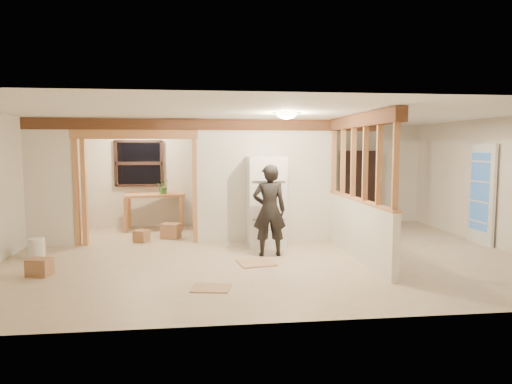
{
  "coord_description": "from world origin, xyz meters",
  "views": [
    {
      "loc": [
        -1.12,
        -8.03,
        1.91
      ],
      "look_at": [
        -0.1,
        0.4,
        1.1
      ],
      "focal_mm": 32.0,
      "sensor_mm": 36.0,
      "label": 1
    }
  ],
  "objects": [
    {
      "name": "floor",
      "position": [
        0.0,
        0.0,
        -0.01
      ],
      "size": [
        9.0,
        6.5,
        0.01
      ],
      "primitive_type": "cube",
      "color": "beige",
      "rests_on": "ground"
    },
    {
      "name": "ceiling",
      "position": [
        0.0,
        0.0,
        2.5
      ],
      "size": [
        9.0,
        6.5,
        0.01
      ],
      "primitive_type": "cube",
      "color": "white"
    },
    {
      "name": "wall_back",
      "position": [
        0.0,
        3.25,
        1.25
      ],
      "size": [
        9.0,
        0.01,
        2.5
      ],
      "primitive_type": "cube",
      "color": "silver",
      "rests_on": "floor"
    },
    {
      "name": "wall_front",
      "position": [
        0.0,
        -3.25,
        1.25
      ],
      "size": [
        9.0,
        0.01,
        2.5
      ],
      "primitive_type": "cube",
      "color": "silver",
      "rests_on": "floor"
    },
    {
      "name": "wall_right",
      "position": [
        4.5,
        0.0,
        1.25
      ],
      "size": [
        0.01,
        6.5,
        2.5
      ],
      "primitive_type": "cube",
      "color": "silver",
      "rests_on": "floor"
    },
    {
      "name": "partition_left_stub",
      "position": [
        -4.05,
        1.2,
        1.25
      ],
      "size": [
        0.9,
        0.12,
        2.5
      ],
      "primitive_type": "cube",
      "color": "silver",
      "rests_on": "floor"
    },
    {
      "name": "partition_center",
      "position": [
        0.2,
        1.2,
        1.25
      ],
      "size": [
        2.8,
        0.12,
        2.5
      ],
      "primitive_type": "cube",
      "color": "silver",
      "rests_on": "floor"
    },
    {
      "name": "doorway_frame",
      "position": [
        -2.4,
        1.2,
        1.1
      ],
      "size": [
        2.46,
        0.14,
        2.2
      ],
      "primitive_type": "cube",
      "color": "tan",
      "rests_on": "floor"
    },
    {
      "name": "header_beam_back",
      "position": [
        -1.0,
        1.2,
        2.38
      ],
      "size": [
        7.0,
        0.18,
        0.22
      ],
      "primitive_type": "cube",
      "color": "brown",
      "rests_on": "ceiling"
    },
    {
      "name": "header_beam_right",
      "position": [
        1.6,
        -0.4,
        2.38
      ],
      "size": [
        0.18,
        3.3,
        0.22
      ],
      "primitive_type": "cube",
      "color": "brown",
      "rests_on": "ceiling"
    },
    {
      "name": "pony_wall",
      "position": [
        1.6,
        -0.4,
        0.5
      ],
      "size": [
        0.12,
        3.2,
        1.0
      ],
      "primitive_type": "cube",
      "color": "silver",
      "rests_on": "floor"
    },
    {
      "name": "stud_partition",
      "position": [
        1.6,
        -0.4,
        1.66
      ],
      "size": [
        0.14,
        3.2,
        1.32
      ],
      "primitive_type": "cube",
      "color": "tan",
      "rests_on": "pony_wall"
    },
    {
      "name": "window_back",
      "position": [
        -2.6,
        3.17,
        1.55
      ],
      "size": [
        1.12,
        0.1,
        1.1
      ],
      "primitive_type": "cube",
      "color": "black",
      "rests_on": "wall_back"
    },
    {
      "name": "french_door",
      "position": [
        4.42,
        0.4,
        1.0
      ],
      "size": [
        0.12,
        0.86,
        2.0
      ],
      "primitive_type": "cube",
      "color": "white",
      "rests_on": "floor"
    },
    {
      "name": "ceiling_dome_main",
      "position": [
        0.3,
        -0.5,
        2.48
      ],
      "size": [
        0.36,
        0.36,
        0.16
      ],
      "primitive_type": "ellipsoid",
      "color": "#FFEABF",
      "rests_on": "ceiling"
    },
    {
      "name": "ceiling_dome_util",
      "position": [
        -2.5,
        2.3,
        2.48
      ],
      "size": [
        0.32,
        0.32,
        0.14
      ],
      "primitive_type": "ellipsoid",
      "color": "#FFEABF",
      "rests_on": "ceiling"
    },
    {
      "name": "hanging_bulb",
      "position": [
        -2.0,
        1.6,
        2.18
      ],
      "size": [
        0.07,
        0.07,
        0.07
      ],
      "primitive_type": "ellipsoid",
      "color": "#FFD88C",
      "rests_on": "ceiling"
    },
    {
      "name": "refrigerator",
      "position": [
        0.14,
        0.79,
        0.88
      ],
      "size": [
        0.72,
        0.7,
        1.75
      ],
      "primitive_type": "cube",
      "color": "silver",
      "rests_on": "floor"
    },
    {
      "name": "woman",
      "position": [
        0.07,
        -0.11,
        0.82
      ],
      "size": [
        0.61,
        0.41,
        1.63
      ],
      "primitive_type": "imported",
      "rotation": [
        0.0,
        0.0,
        3.11
      ],
      "color": "#2C2929",
      "rests_on": "floor"
    },
    {
      "name": "work_table",
      "position": [
        -2.22,
        2.79,
        0.43
      ],
      "size": [
        1.46,
        0.94,
        0.85
      ],
      "primitive_type": "cube",
      "rotation": [
        0.0,
        0.0,
        0.21
      ],
      "color": "tan",
      "rests_on": "floor"
    },
    {
      "name": "potted_plant",
      "position": [
        -1.99,
        2.71,
        1.02
      ],
      "size": [
        0.33,
        0.29,
        0.33
      ],
      "primitive_type": "imported",
      "rotation": [
        0.0,
        0.0,
        -0.11
      ],
      "color": "#39672D",
      "rests_on": "work_table"
    },
    {
      "name": "shop_vac",
      "position": [
        -4.2,
        2.75,
        0.31
      ],
      "size": [
        0.64,
        0.64,
        0.63
      ],
      "primitive_type": "cylinder",
      "rotation": [
        0.0,
        0.0,
        0.43
      ],
      "color": "#9B1111",
      "rests_on": "floor"
    },
    {
      "name": "bookshelf",
      "position": [
        2.84,
        3.03,
        0.93
      ],
      "size": [
        0.93,
        0.31,
        1.85
      ],
      "primitive_type": "cube",
      "color": "black",
      "rests_on": "floor"
    },
    {
      "name": "bucket",
      "position": [
        -3.99,
        0.21,
        0.17
      ],
      "size": [
        0.31,
        0.31,
        0.35
      ],
      "primitive_type": "cylinder",
      "rotation": [
        0.0,
        0.0,
        0.15
      ],
      "color": "white",
      "rests_on": "floor"
    },
    {
      "name": "box_util_a",
      "position": [
        -1.77,
        1.7,
        0.16
      ],
      "size": [
        0.44,
        0.41,
        0.32
      ],
      "primitive_type": "cube",
      "rotation": [
        0.0,
        0.0,
        -0.28
      ],
      "color": "#A57350",
      "rests_on": "floor"
    },
    {
      "name": "box_util_b",
      "position": [
        -2.35,
        1.38,
        0.12
      ],
      "size": [
        0.34,
        0.34,
        0.24
      ],
      "primitive_type": "cube",
      "rotation": [
        0.0,
        0.0,
        -0.43
      ],
      "color": "#A57350",
      "rests_on": "floor"
    },
    {
      "name": "box_front",
      "position": [
        -3.55,
        -0.99,
        0.13
      ],
      "size": [
        0.37,
        0.33,
        0.26
      ],
      "primitive_type": "cube",
      "rotation": [
        0.0,
        0.0,
        -0.22
      ],
      "color": "#A57350",
      "rests_on": "floor"
    },
    {
      "name": "floor_panel_near",
      "position": [
        -0.23,
        -0.64,
        0.01
      ],
      "size": [
        0.66,
        0.66,
        0.02
      ],
      "primitive_type": "cube",
      "rotation": [
        0.0,
        0.0,
        0.17
      ],
      "color": "tan",
      "rests_on": "floor"
    },
    {
      "name": "floor_panel_far",
      "position": [
        -1.0,
        -1.92,
        0.01
      ],
      "size": [
        0.58,
        0.5,
        0.02
      ],
      "primitive_type": "cube",
      "rotation": [
        0.0,
        0.0,
        -0.19
      ],
      "color": "tan",
      "rests_on": "floor"
    }
  ]
}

